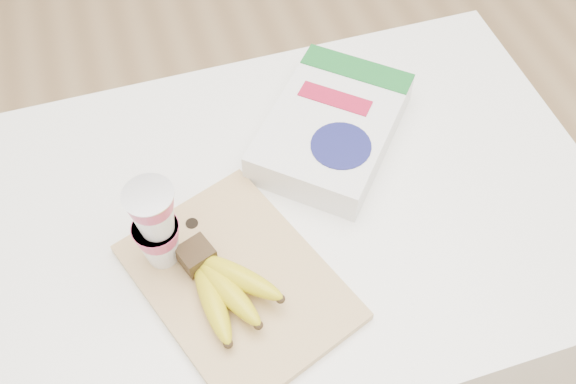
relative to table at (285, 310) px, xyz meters
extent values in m
plane|color=tan|center=(0.00, 0.00, -0.40)|extent=(4.00, 4.00, 0.00)
cube|color=white|center=(0.00, 0.00, 0.00)|extent=(1.06, 0.71, 0.80)
cube|color=#CDB970|center=(-0.11, -0.11, 0.41)|extent=(0.35, 0.40, 0.02)
cube|color=#382816|center=(-0.16, -0.07, 0.44)|extent=(0.06, 0.06, 0.03)
ellipsoid|color=yellow|center=(-0.15, -0.15, 0.43)|extent=(0.04, 0.15, 0.04)
sphere|color=#382816|center=(-0.15, -0.22, 0.43)|extent=(0.01, 0.01, 0.01)
ellipsoid|color=yellow|center=(-0.13, -0.14, 0.44)|extent=(0.09, 0.15, 0.04)
sphere|color=#382816|center=(-0.10, -0.20, 0.44)|extent=(0.01, 0.01, 0.01)
ellipsoid|color=yellow|center=(-0.11, -0.13, 0.44)|extent=(0.13, 0.13, 0.04)
sphere|color=#382816|center=(-0.06, -0.18, 0.44)|extent=(0.01, 0.01, 0.01)
cylinder|color=silver|center=(-0.20, -0.05, 0.58)|extent=(0.07, 0.07, 0.00)
cube|color=white|center=(0.12, 0.11, 0.43)|extent=(0.35, 0.35, 0.06)
cube|color=#166626|center=(0.20, 0.20, 0.46)|extent=(0.19, 0.17, 0.00)
cylinder|color=navy|center=(0.11, 0.05, 0.46)|extent=(0.14, 0.14, 0.00)
cube|color=#A51231|center=(0.14, 0.15, 0.46)|extent=(0.12, 0.11, 0.00)
camera|label=1|loc=(-0.17, -0.57, 1.27)|focal=40.00mm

